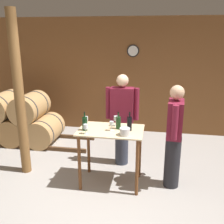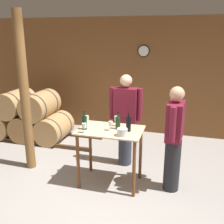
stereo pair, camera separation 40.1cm
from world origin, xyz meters
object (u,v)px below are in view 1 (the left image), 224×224
object	(u,v)px
wine_glass_near_left	(86,119)
wine_glass_far_side	(116,119)
wooden_post	(19,96)
wine_glass_near_right	(112,124)
wine_bottle_far_left	(85,123)
wine_glass_near_center	(86,127)
person_host	(122,118)
wine_bottle_left	(118,122)
person_visitor_with_scarf	(174,135)
ice_bucket	(125,132)
wine_bottle_center	(129,123)

from	to	relation	value
wine_glass_near_left	wine_glass_far_side	xyz separation A→B (m)	(0.47, 0.07, 0.01)
wooden_post	wine_glass_near_right	world-z (taller)	wooden_post
wine_bottle_far_left	wooden_post	bearing A→B (deg)	169.66
wine_glass_near_center	person_host	bearing A→B (deg)	66.82
wine_glass_near_left	wine_glass_near_center	world-z (taller)	wine_glass_near_left
wooden_post	wine_glass_near_center	bearing A→B (deg)	-16.38
wine_bottle_far_left	wine_bottle_left	distance (m)	0.51
wine_glass_far_side	person_visitor_with_scarf	xyz separation A→B (m)	(0.90, -0.09, -0.18)
ice_bucket	person_host	distance (m)	0.92
wooden_post	person_visitor_with_scarf	xyz separation A→B (m)	(2.48, -0.03, -0.50)
wine_glass_far_side	person_host	distance (m)	0.55
wine_glass_near_center	wine_bottle_far_left	bearing A→B (deg)	110.48
person_host	wine_glass_near_right	bearing A→B (deg)	-94.38
wine_glass_far_side	person_visitor_with_scarf	distance (m)	0.93
wine_glass_near_left	wine_bottle_center	bearing A→B (deg)	-7.63
ice_bucket	person_host	xyz separation A→B (m)	(-0.16, 0.90, -0.09)
wine_glass_near_right	wine_glass_near_left	bearing A→B (deg)	161.70
wine_glass_near_center	person_host	xyz separation A→B (m)	(0.40, 0.94, -0.15)
wine_glass_near_left	wine_glass_near_center	distance (m)	0.35
wine_glass_near_right	wine_glass_far_side	world-z (taller)	wine_glass_far_side
wine_glass_near_left	ice_bucket	xyz separation A→B (m)	(0.66, -0.30, -0.06)
wine_bottle_center	wine_glass_near_center	world-z (taller)	wine_bottle_center
wine_bottle_left	wine_bottle_center	xyz separation A→B (m)	(0.18, -0.05, 0.01)
wine_glass_near_right	person_host	xyz separation A→B (m)	(0.06, 0.74, -0.15)
wine_glass_far_side	wine_glass_near_right	bearing A→B (deg)	-97.76
wine_glass_far_side	wooden_post	bearing A→B (deg)	-177.67
wine_glass_near_left	ice_bucket	bearing A→B (deg)	-24.41
wine_bottle_center	wine_glass_far_side	xyz separation A→B (m)	(-0.23, 0.17, 0.01)
wine_glass_near_left	wine_glass_near_right	distance (m)	0.46
wine_bottle_center	person_host	xyz separation A→B (m)	(-0.21, 0.69, -0.15)
wooden_post	wine_glass_far_side	distance (m)	1.61
wooden_post	wine_bottle_left	world-z (taller)	wooden_post
wine_glass_near_left	person_host	size ratio (longest dim) A/B	0.09
wine_glass_near_right	person_visitor_with_scarf	distance (m)	0.96
wine_bottle_left	wine_glass_near_right	world-z (taller)	wine_bottle_left
wooden_post	wine_bottle_center	xyz separation A→B (m)	(1.81, -0.10, -0.32)
wine_bottle_center	wine_glass_near_right	size ratio (longest dim) A/B	1.97
person_host	wine_glass_near_center	bearing A→B (deg)	-113.18
wine_glass_near_right	wine_glass_far_side	distance (m)	0.22
wine_bottle_center	person_host	size ratio (longest dim) A/B	0.17
wine_glass_near_right	person_visitor_with_scarf	size ratio (longest dim) A/B	0.09
wine_bottle_left	person_visitor_with_scarf	xyz separation A→B (m)	(0.84, 0.03, -0.17)
person_visitor_with_scarf	wine_bottle_left	bearing A→B (deg)	-178.09
wine_bottle_far_left	person_host	world-z (taller)	person_host
wine_bottle_left	ice_bucket	bearing A→B (deg)	-62.25
wine_glass_near_center	wine_bottle_center	bearing A→B (deg)	22.20
wine_glass_near_center	wine_glass_near_right	size ratio (longest dim) A/B	1.01
wine_bottle_center	wine_glass_near_center	xyz separation A→B (m)	(-0.61, -0.25, -0.01)
wooden_post	wine_glass_near_right	distance (m)	1.59
wooden_post	wine_bottle_far_left	xyz separation A→B (m)	(1.15, -0.21, -0.32)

